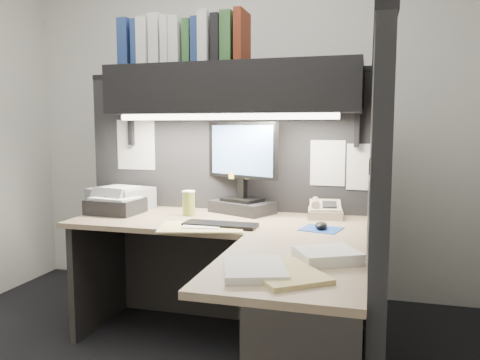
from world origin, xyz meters
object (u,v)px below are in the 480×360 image
(keyboard, at_px, (220,225))
(telephone, at_px, (325,211))
(monitor, at_px, (242,177))
(desk, at_px, (248,307))
(coffee_cup, at_px, (189,204))
(overhead_shelf, at_px, (231,89))
(printer, at_px, (121,198))
(notebook_stack, at_px, (116,206))

(keyboard, height_order, telephone, telephone)
(monitor, height_order, telephone, monitor)
(monitor, bearing_deg, keyboard, -66.29)
(desk, distance_m, telephone, 0.89)
(keyboard, distance_m, coffee_cup, 0.39)
(overhead_shelf, height_order, printer, overhead_shelf)
(monitor, relative_size, keyboard, 1.42)
(monitor, distance_m, keyboard, 0.48)
(printer, height_order, notebook_stack, printer)
(overhead_shelf, distance_m, coffee_cup, 0.75)
(overhead_shelf, bearing_deg, notebook_stack, -166.41)
(overhead_shelf, height_order, keyboard, overhead_shelf)
(desk, distance_m, monitor, 0.99)
(coffee_cup, bearing_deg, overhead_shelf, 25.93)
(desk, height_order, monitor, monitor)
(coffee_cup, bearing_deg, keyboard, -42.11)
(keyboard, xyz_separation_m, telephone, (0.53, 0.41, 0.03))
(keyboard, distance_m, telephone, 0.67)
(telephone, distance_m, notebook_stack, 1.30)
(desk, bearing_deg, monitor, 106.95)
(desk, relative_size, notebook_stack, 5.49)
(telephone, xyz_separation_m, coffee_cup, (-0.81, -0.15, 0.03))
(overhead_shelf, distance_m, telephone, 0.93)
(keyboard, xyz_separation_m, notebook_stack, (-0.76, 0.20, 0.04))
(printer, distance_m, notebook_stack, 0.16)
(overhead_shelf, distance_m, printer, 1.03)
(keyboard, height_order, coffee_cup, coffee_cup)
(monitor, height_order, printer, monitor)
(keyboard, bearing_deg, coffee_cup, 139.23)
(desk, height_order, notebook_stack, notebook_stack)
(coffee_cup, bearing_deg, printer, 169.68)
(overhead_shelf, xyz_separation_m, telephone, (0.58, 0.03, -0.73))
(keyboard, relative_size, coffee_cup, 2.84)
(coffee_cup, relative_size, notebook_stack, 0.46)
(overhead_shelf, bearing_deg, monitor, 43.91)
(keyboard, bearing_deg, desk, -54.88)
(printer, bearing_deg, monitor, 18.62)
(telephone, bearing_deg, coffee_cup, -176.29)
(coffee_cup, xyz_separation_m, notebook_stack, (-0.47, -0.06, -0.02))
(coffee_cup, bearing_deg, desk, -49.74)
(desk, xyz_separation_m, notebook_stack, (-1.01, 0.58, 0.33))
(keyboard, xyz_separation_m, coffee_cup, (-0.29, 0.26, 0.06))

